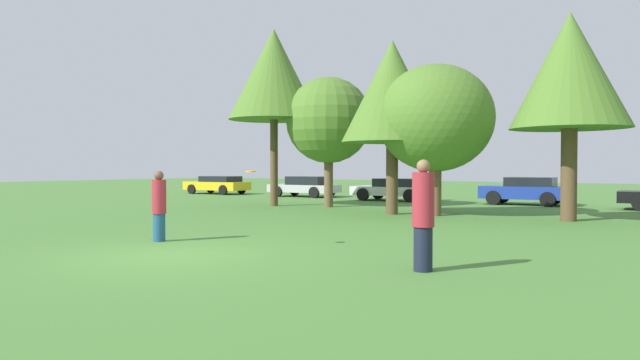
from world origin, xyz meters
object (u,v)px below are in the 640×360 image
at_px(tree_0, 274,75).
at_px(parked_car_silver, 305,186).
at_px(tree_3, 435,119).
at_px(tree_1, 329,121).
at_px(parked_car_blue, 526,190).
at_px(person_catcher, 423,215).
at_px(parked_car_yellow, 218,184).
at_px(parked_car_white, 395,189).
at_px(tree_4, 570,72).
at_px(person_thrower, 159,206).
at_px(frisbee, 251,171).
at_px(tree_2, 392,92).

height_order(tree_0, parked_car_silver, tree_0).
distance_m(tree_3, parked_car_silver, 14.44).
relative_size(tree_1, parked_car_blue, 1.46).
distance_m(person_catcher, parked_car_yellow, 29.20).
bearing_deg(parked_car_white, tree_3, 123.41).
bearing_deg(parked_car_white, parked_car_silver, -7.70).
bearing_deg(tree_4, parked_car_blue, 114.31).
height_order(person_thrower, parked_car_silver, person_thrower).
xyz_separation_m(tree_3, tree_4, (4.47, 0.54, 1.36)).
height_order(tree_3, parked_car_yellow, tree_3).
xyz_separation_m(tree_0, parked_car_blue, (9.30, 7.27, -5.30)).
relative_size(frisbee, tree_2, 0.03).
bearing_deg(tree_3, frisbee, -89.40).
bearing_deg(tree_4, tree_3, -173.14).
distance_m(person_catcher, tree_2, 12.34).
xyz_separation_m(person_thrower, tree_0, (-5.67, 11.27, 5.13)).
bearing_deg(parked_car_blue, tree_4, 111.35).
relative_size(person_catcher, frisbee, 8.60).
xyz_separation_m(tree_1, parked_car_blue, (6.83, 6.45, -3.15)).
bearing_deg(parked_car_blue, tree_1, 40.39).
distance_m(tree_3, tree_4, 4.70).
relative_size(tree_4, parked_car_white, 1.57).
relative_size(tree_4, parked_car_yellow, 1.54).
relative_size(parked_car_yellow, parked_car_blue, 1.13).
bearing_deg(tree_1, tree_3, -14.95).
bearing_deg(tree_4, tree_2, -171.37).
height_order(frisbee, parked_car_white, frisbee).
distance_m(person_thrower, tree_2, 10.88).
height_order(frisbee, parked_car_blue, frisbee).
bearing_deg(tree_4, frisbee, -112.06).
bearing_deg(parked_car_silver, frisbee, 120.06).
distance_m(person_thrower, parked_car_silver, 20.65).
distance_m(person_thrower, parked_car_white, 18.22).
relative_size(tree_3, parked_car_blue, 1.40).
relative_size(person_thrower, tree_2, 0.26).
bearing_deg(tree_1, tree_2, -24.66).
bearing_deg(person_thrower, frisbee, 7.38).
xyz_separation_m(tree_2, parked_car_silver, (-10.13, 8.32, -3.95)).
relative_size(frisbee, parked_car_silver, 0.05).
xyz_separation_m(person_thrower, parked_car_yellow, (-16.05, 18.08, -0.22)).
xyz_separation_m(tree_1, tree_4, (10.20, -0.99, 1.07)).
bearing_deg(tree_0, tree_1, 18.30).
bearing_deg(tree_3, tree_2, -166.44).
relative_size(tree_2, parked_car_white, 1.50).
relative_size(tree_2, tree_4, 0.95).
bearing_deg(parked_car_silver, tree_3, 142.86).
distance_m(person_thrower, person_catcher, 6.86).
xyz_separation_m(tree_3, parked_car_silver, (-11.70, 7.94, -2.91)).
distance_m(tree_4, parked_car_yellow, 24.45).
distance_m(frisbee, tree_3, 10.39).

